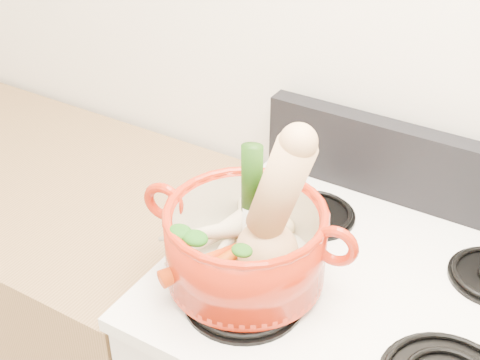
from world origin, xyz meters
The scene contains 19 objects.
wall_back centered at (0.00, 1.75, 1.30)m, with size 3.50×0.02×2.60m, color white.
cooktop centered at (0.00, 1.40, 0.93)m, with size 0.78×0.67×0.03m, color white.
control_backsplash centered at (0.00, 1.70, 1.04)m, with size 0.76×0.05×0.18m, color black.
counter_left centered at (-1.07, 1.40, 0.45)m, with size 1.36×0.65×0.90m, color olive.
burner_front_left centered at (-0.19, 1.24, 0.96)m, with size 0.22×0.22×0.02m, color black.
burner_back_left centered at (-0.19, 1.54, 0.96)m, with size 0.17×0.17×0.02m, color black.
dutch_oven centered at (-0.21, 1.29, 1.04)m, with size 0.30×0.30×0.15m, color #A21E0A.
pot_handle_left centered at (-0.38, 1.26, 1.09)m, with size 0.08×0.08×0.02m, color #A21E0A.
pot_handle_right centered at (-0.05, 1.31, 1.09)m, with size 0.08×0.08×0.02m, color #A21E0A.
squash centered at (-0.17, 1.28, 1.14)m, with size 0.12×0.12×0.29m, color tan, non-canonical shape.
leek centered at (-0.22, 1.31, 1.12)m, with size 0.04×0.04×0.25m, color silver.
ginger centered at (-0.22, 1.39, 1.02)m, with size 0.08×0.06×0.04m, color tan.
parsnip_0 centered at (-0.26, 1.33, 1.03)m, with size 0.04×0.04×0.23m, color #F0EAC4.
parsnip_1 centered at (-0.30, 1.28, 1.03)m, with size 0.04×0.04×0.20m, color beige.
parsnip_2 centered at (-0.25, 1.34, 1.04)m, with size 0.04×0.04×0.20m, color beige.
parsnip_3 centered at (-0.30, 1.28, 1.04)m, with size 0.04×0.04×0.18m, color beige.
carrot_0 centered at (-0.23, 1.27, 1.02)m, with size 0.04×0.04×0.18m, color #D5550A.
carrot_1 centered at (-0.27, 1.22, 1.02)m, with size 0.03×0.03×0.16m, color red.
carrot_2 centered at (-0.20, 1.26, 1.03)m, with size 0.03×0.03×0.15m, color #C54409.
Camera 1 is at (0.27, 0.47, 1.82)m, focal length 50.00 mm.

